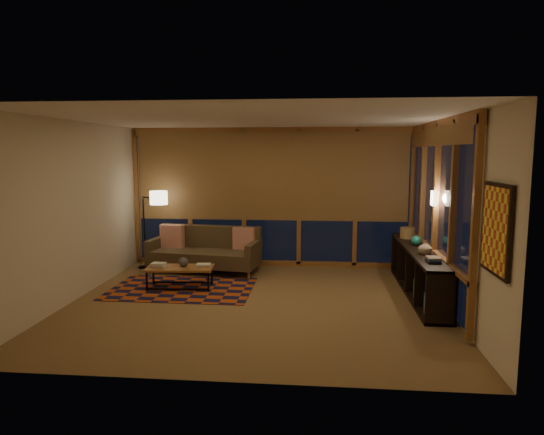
# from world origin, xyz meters

# --- Properties ---
(floor) EXTENTS (5.50, 5.00, 0.01)m
(floor) POSITION_xyz_m (0.00, 0.00, 0.00)
(floor) COLOR olive
(floor) RESTS_ON ground
(ceiling) EXTENTS (5.50, 5.00, 0.01)m
(ceiling) POSITION_xyz_m (0.00, 0.00, 2.70)
(ceiling) COLOR white
(ceiling) RESTS_ON walls
(walls) EXTENTS (5.51, 5.01, 2.70)m
(walls) POSITION_xyz_m (0.00, 0.00, 1.35)
(walls) COLOR beige
(walls) RESTS_ON floor
(window_wall_back) EXTENTS (5.30, 0.16, 2.60)m
(window_wall_back) POSITION_xyz_m (0.00, 2.43, 1.35)
(window_wall_back) COLOR #A26D30
(window_wall_back) RESTS_ON walls
(window_wall_right) EXTENTS (0.16, 3.70, 2.60)m
(window_wall_right) POSITION_xyz_m (2.68, 0.60, 1.35)
(window_wall_right) COLOR #A26D30
(window_wall_right) RESTS_ON walls
(wall_art) EXTENTS (0.06, 0.74, 0.94)m
(wall_art) POSITION_xyz_m (2.71, -1.85, 1.45)
(wall_art) COLOR red
(wall_art) RESTS_ON walls
(wall_sconce) EXTENTS (0.12, 0.18, 0.22)m
(wall_sconce) POSITION_xyz_m (2.62, 0.45, 1.55)
(wall_sconce) COLOR #FFEDBF
(wall_sconce) RESTS_ON walls
(sofa) EXTENTS (2.11, 1.09, 0.83)m
(sofa) POSITION_xyz_m (-1.20, 1.80, 0.41)
(sofa) COLOR brown
(sofa) RESTS_ON floor
(pillow_left) EXTENTS (0.46, 0.20, 0.45)m
(pillow_left) POSITION_xyz_m (-1.88, 2.03, 0.64)
(pillow_left) COLOR red
(pillow_left) RESTS_ON sofa
(pillow_right) EXTENTS (0.44, 0.23, 0.42)m
(pillow_right) POSITION_xyz_m (-0.46, 1.93, 0.62)
(pillow_right) COLOR red
(pillow_right) RESTS_ON sofa
(area_rug) EXTENTS (2.31, 1.54, 0.01)m
(area_rug) POSITION_xyz_m (-1.31, 0.63, 0.01)
(area_rug) COLOR #B14313
(area_rug) RESTS_ON floor
(coffee_table) EXTENTS (1.12, 0.58, 0.36)m
(coffee_table) POSITION_xyz_m (-1.34, 0.68, 0.18)
(coffee_table) COLOR #A26D30
(coffee_table) RESTS_ON floor
(book_stack_a) EXTENTS (0.27, 0.23, 0.07)m
(book_stack_a) POSITION_xyz_m (-1.68, 0.64, 0.40)
(book_stack_a) COLOR beige
(book_stack_a) RESTS_ON coffee_table
(book_stack_b) EXTENTS (0.27, 0.23, 0.05)m
(book_stack_b) POSITION_xyz_m (-0.96, 0.74, 0.39)
(book_stack_b) COLOR beige
(book_stack_b) RESTS_ON coffee_table
(ceramic_pot) EXTENTS (0.16, 0.16, 0.16)m
(ceramic_pot) POSITION_xyz_m (-1.29, 0.70, 0.44)
(ceramic_pot) COLOR black
(ceramic_pot) RESTS_ON coffee_table
(floor_lamp) EXTENTS (0.57, 0.45, 1.51)m
(floor_lamp) POSITION_xyz_m (-2.42, 2.02, 0.76)
(floor_lamp) COLOR black
(floor_lamp) RESTS_ON floor
(bookshelf) EXTENTS (0.40, 2.93, 0.73)m
(bookshelf) POSITION_xyz_m (2.49, 0.71, 0.37)
(bookshelf) COLOR black
(bookshelf) RESTS_ON floor
(basket) EXTENTS (0.30, 0.30, 0.19)m
(basket) POSITION_xyz_m (2.47, 1.64, 0.83)
(basket) COLOR olive
(basket) RESTS_ON bookshelf
(teal_bowl) EXTENTS (0.21, 0.21, 0.16)m
(teal_bowl) POSITION_xyz_m (2.49, 0.97, 0.81)
(teal_bowl) COLOR #197965
(teal_bowl) RESTS_ON bookshelf
(vase) EXTENTS (0.23, 0.23, 0.20)m
(vase) POSITION_xyz_m (2.49, 0.29, 0.83)
(vase) COLOR tan
(vase) RESTS_ON bookshelf
(shelf_book_stack) EXTENTS (0.19, 0.26, 0.08)m
(shelf_book_stack) POSITION_xyz_m (2.49, -0.23, 0.77)
(shelf_book_stack) COLOR beige
(shelf_book_stack) RESTS_ON bookshelf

